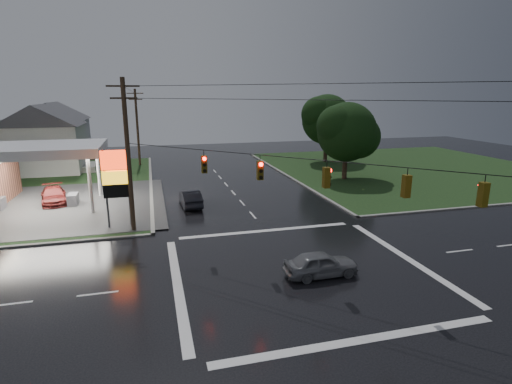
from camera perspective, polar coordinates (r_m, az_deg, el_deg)
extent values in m
plane|color=black|center=(23.64, 6.33, -10.99)|extent=(120.00, 120.00, 0.00)
cube|color=#173316|center=(57.96, 21.28, 3.17)|extent=(36.00, 36.00, 0.08)
cube|color=#2D2D2D|center=(41.00, -31.48, -2.04)|extent=(26.00, 18.00, 0.02)
cylinder|color=silver|center=(36.06, -22.60, 0.97)|extent=(0.30, 0.30, 5.00)
cylinder|color=silver|center=(41.90, -21.59, 2.75)|extent=(0.30, 0.30, 5.00)
cube|color=silver|center=(39.52, -29.64, 5.26)|extent=(12.00, 8.00, 0.80)
cube|color=white|center=(39.57, -29.57, 4.66)|extent=(11.40, 7.40, 0.04)
cube|color=#59595E|center=(39.70, -24.66, -1.02)|extent=(0.80, 1.60, 1.10)
cylinder|color=#59595E|center=(31.39, -20.64, 0.28)|extent=(0.16, 0.16, 6.00)
cylinder|color=#59595E|center=(31.26, -17.72, 0.46)|extent=(0.16, 0.16, 6.00)
cube|color=red|center=(30.90, -19.51, 4.34)|extent=(2.00, 0.35, 1.40)
cube|color=gold|center=(31.12, -19.31, 1.98)|extent=(2.00, 0.35, 1.00)
cube|color=black|center=(31.33, -19.17, 0.19)|extent=(2.00, 0.35, 1.00)
cylinder|color=#382619|center=(29.80, -17.77, 4.73)|extent=(0.32, 0.32, 11.00)
cube|color=#382619|center=(29.47, -18.50, 14.17)|extent=(2.20, 0.12, 0.12)
cube|color=#382619|center=(29.47, -18.37, 12.61)|extent=(1.80, 0.12, 0.12)
cylinder|color=#382619|center=(58.13, -16.57, 8.77)|extent=(0.32, 0.32, 10.50)
cube|color=#382619|center=(57.94, -16.90, 13.35)|extent=(2.20, 0.12, 0.12)
cube|color=#382619|center=(57.95, -16.84, 12.56)|extent=(1.80, 0.12, 0.12)
cube|color=#59470C|center=(25.26, -7.42, 3.95)|extent=(0.34, 0.34, 1.10)
cylinder|color=#FF0C07|center=(25.00, -7.38, 4.73)|extent=(0.22, 0.08, 0.22)
cube|color=#59470C|center=(23.06, 0.58, 3.11)|extent=(0.34, 0.34, 1.10)
cylinder|color=#FF0C07|center=(22.80, 0.72, 3.96)|extent=(0.22, 0.08, 0.22)
cube|color=#59470C|center=(21.40, 10.02, 2.05)|extent=(0.34, 0.34, 1.10)
cylinder|color=#FF0C07|center=(21.41, 10.55, 3.07)|extent=(0.08, 0.22, 0.22)
cube|color=#59470C|center=(20.42, 20.67, 0.77)|extent=(0.34, 0.34, 1.10)
cylinder|color=#FF0C07|center=(20.50, 20.45, 1.93)|extent=(0.22, 0.08, 0.22)
cube|color=#59470C|center=(20.18, 29.69, -0.32)|extent=(0.34, 0.34, 1.10)
cylinder|color=#FF0C07|center=(20.24, 29.43, 0.85)|extent=(0.22, 0.08, 0.22)
cube|color=silver|center=(57.85, -27.95, 5.46)|extent=(9.00, 8.00, 6.00)
cube|color=gray|center=(57.26, -22.49, 3.31)|extent=(1.60, 4.80, 0.80)
cube|color=silver|center=(69.71, -26.64, 6.79)|extent=(9.00, 8.00, 6.00)
cube|color=gray|center=(69.15, -22.10, 5.01)|extent=(1.60, 4.80, 0.80)
cylinder|color=black|center=(47.90, 12.63, 4.72)|extent=(0.56, 0.56, 5.04)
sphere|color=black|center=(47.52, 12.82, 8.36)|extent=(6.80, 6.80, 6.80)
sphere|color=black|center=(48.65, 14.41, 7.65)|extent=(5.10, 5.10, 5.10)
sphere|color=black|center=(46.49, 11.59, 9.20)|extent=(4.76, 4.76, 4.76)
cylinder|color=black|center=(59.84, 9.93, 6.91)|extent=(0.56, 0.56, 5.60)
sphere|color=black|center=(59.53, 10.07, 10.15)|extent=(7.20, 7.20, 7.20)
sphere|color=black|center=(60.62, 11.49, 9.49)|extent=(5.40, 5.40, 5.40)
sphere|color=black|center=(58.53, 8.97, 10.92)|extent=(5.04, 5.04, 5.04)
imported|color=black|center=(36.39, -9.40, -0.84)|extent=(1.89, 4.70, 1.52)
imported|color=slate|center=(22.82, 9.26, -10.11)|extent=(4.13, 1.67, 1.41)
imported|color=#551513|center=(41.31, -26.93, -0.44)|extent=(3.18, 5.47, 1.49)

